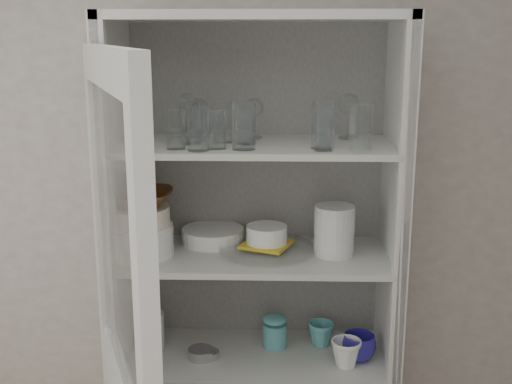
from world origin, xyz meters
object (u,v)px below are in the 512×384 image
at_px(grey_bowl_stack, 334,230).
at_px(mug_blue, 359,347).
at_px(measuring_cups, 201,353).
at_px(mug_teal, 321,334).
at_px(goblet_3, 349,114).
at_px(cream_bowl, 139,216).
at_px(glass_platter, 267,248).
at_px(pantry_cabinet, 256,325).
at_px(yellow_trivet, 267,244).
at_px(goblet_1, 199,117).
at_px(goblet_2, 254,116).
at_px(goblet_0, 187,114).
at_px(mug_white, 346,353).
at_px(plate_stack_back, 213,235).
at_px(white_canister, 149,330).
at_px(white_ramekin, 267,234).
at_px(teal_jar, 275,333).
at_px(terracotta_bowl, 139,199).
at_px(plate_stack_front, 140,240).

distance_m(grey_bowl_stack, mug_blue, 0.45).
bearing_deg(measuring_cups, mug_teal, 14.41).
bearing_deg(goblet_3, measuring_cups, -164.30).
bearing_deg(cream_bowl, glass_platter, 6.98).
relative_size(pantry_cabinet, yellow_trivet, 13.13).
distance_m(goblet_1, goblet_2, 0.20).
relative_size(goblet_0, goblet_1, 1.13).
bearing_deg(glass_platter, goblet_0, 165.77).
bearing_deg(goblet_3, mug_white, -90.36).
bearing_deg(plate_stack_back, white_canister, -165.56).
bearing_deg(white_ramekin, measuring_cups, -165.49).
height_order(goblet_1, plate_stack_back, goblet_1).
bearing_deg(goblet_2, mug_teal, -6.89).
height_order(goblet_3, grey_bowl_stack, goblet_3).
bearing_deg(teal_jar, glass_platter, -129.86).
relative_size(white_ramekin, mug_teal, 1.49).
xyz_separation_m(mug_blue, mug_teal, (-0.13, 0.11, -0.00)).
distance_m(grey_bowl_stack, teal_jar, 0.49).
height_order(goblet_2, cream_bowl, goblet_2).
relative_size(goblet_0, mug_blue, 1.42).
bearing_deg(glass_platter, yellow_trivet, 0.00).
bearing_deg(white_canister, mug_teal, 2.43).
bearing_deg(pantry_cabinet, goblet_0, 174.95).
bearing_deg(grey_bowl_stack, measuring_cups, -176.41).
height_order(white_ramekin, teal_jar, white_ramekin).
xyz_separation_m(pantry_cabinet, mug_white, (0.33, -0.16, -0.03)).
height_order(terracotta_bowl, teal_jar, terracotta_bowl).
xyz_separation_m(white_ramekin, measuring_cups, (-0.24, -0.06, -0.44)).
bearing_deg(mug_blue, goblet_3, 99.54).
bearing_deg(goblet_1, mug_white, -18.53).
bearing_deg(grey_bowl_stack, glass_platter, 172.29).
distance_m(goblet_2, plate_stack_back, 0.48).
relative_size(goblet_1, grey_bowl_stack, 0.87).
distance_m(goblet_0, glass_platter, 0.56).
distance_m(goblet_0, white_canister, 0.84).
bearing_deg(goblet_2, goblet_3, 0.37).
relative_size(white_ramekin, white_canister, 1.09).
height_order(goblet_1, teal_jar, goblet_1).
bearing_deg(pantry_cabinet, mug_blue, -15.71).
height_order(plate_stack_front, glass_platter, plate_stack_front).
bearing_deg(mug_blue, goblet_1, 157.82).
bearing_deg(plate_stack_front, pantry_cabinet, 14.50).
height_order(glass_platter, mug_white, glass_platter).
distance_m(plate_stack_back, measuring_cups, 0.44).
relative_size(pantry_cabinet, white_ramekin, 14.20).
relative_size(cream_bowl, glass_platter, 0.61).
height_order(goblet_1, white_canister, goblet_1).
xyz_separation_m(goblet_1, plate_stack_back, (0.04, 0.02, -0.45)).
height_order(mug_teal, mug_white, mug_white).
distance_m(plate_stack_front, white_ramekin, 0.45).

